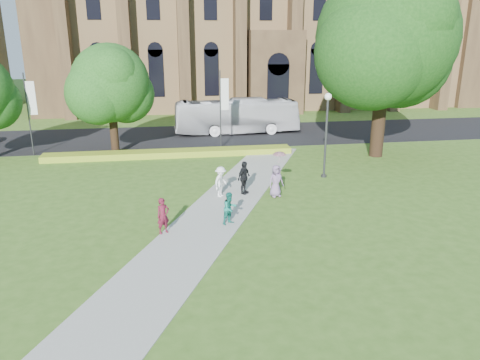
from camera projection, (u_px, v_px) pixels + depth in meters
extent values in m
plane|color=#3C621D|center=(217.00, 223.00, 22.21)|extent=(160.00, 160.00, 0.00)
cube|color=black|center=(192.00, 136.00, 41.05)|extent=(160.00, 10.00, 0.02)
cube|color=#B2B2A8|center=(214.00, 215.00, 23.14)|extent=(15.58, 28.54, 0.04)
cube|color=#C2D129|center=(170.00, 153.00, 34.28)|extent=(18.00, 1.40, 0.45)
cube|color=brown|center=(260.00, 35.00, 58.85)|extent=(52.00, 16.00, 17.00)
cube|color=brown|center=(40.00, 15.00, 48.02)|extent=(3.50, 3.50, 21.00)
cube|color=brown|center=(475.00, 17.00, 55.30)|extent=(3.50, 3.50, 21.00)
cube|color=brown|center=(276.00, 73.00, 51.57)|extent=(6.00, 2.50, 9.00)
cylinder|color=#38383D|center=(326.00, 140.00, 28.73)|extent=(0.14, 0.14, 4.80)
sphere|color=white|center=(328.00, 97.00, 27.95)|extent=(0.44, 0.44, 0.44)
cylinder|color=#38383D|center=(324.00, 176.00, 29.43)|extent=(0.36, 0.36, 0.15)
cylinder|color=#332114|center=(379.00, 111.00, 33.52)|extent=(0.96, 0.96, 6.60)
sphere|color=#133E11|center=(386.00, 37.00, 31.99)|extent=(9.60, 9.60, 9.60)
cylinder|color=#332114|center=(114.00, 127.00, 34.36)|extent=(0.60, 0.60, 4.12)
sphere|color=#1A4715|center=(110.00, 83.00, 33.41)|extent=(5.60, 5.60, 5.60)
cylinder|color=#38383D|center=(220.00, 110.00, 35.93)|extent=(0.10, 0.10, 6.00)
cube|color=white|center=(225.00, 94.00, 35.63)|extent=(0.60, 0.02, 2.40)
cylinder|color=#38383D|center=(29.00, 115.00, 33.85)|extent=(0.10, 0.10, 6.00)
cube|color=white|center=(31.00, 98.00, 33.54)|extent=(0.60, 0.02, 2.40)
imported|color=silver|center=(237.00, 116.00, 41.81)|extent=(11.18, 2.93, 3.09)
imported|color=maroon|center=(163.00, 216.00, 20.82)|extent=(0.72, 0.64, 1.65)
imported|color=#177566|center=(230.00, 208.00, 21.86)|extent=(0.95, 0.91, 1.55)
imported|color=white|center=(221.00, 182.00, 25.55)|extent=(1.15, 1.25, 1.69)
imported|color=black|center=(244.00, 178.00, 25.98)|extent=(1.07, 1.12, 1.87)
imported|color=slate|center=(276.00, 181.00, 25.54)|extent=(0.99, 0.79, 1.78)
imported|color=#EFA9B9|center=(279.00, 159.00, 25.30)|extent=(0.88, 0.88, 0.64)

